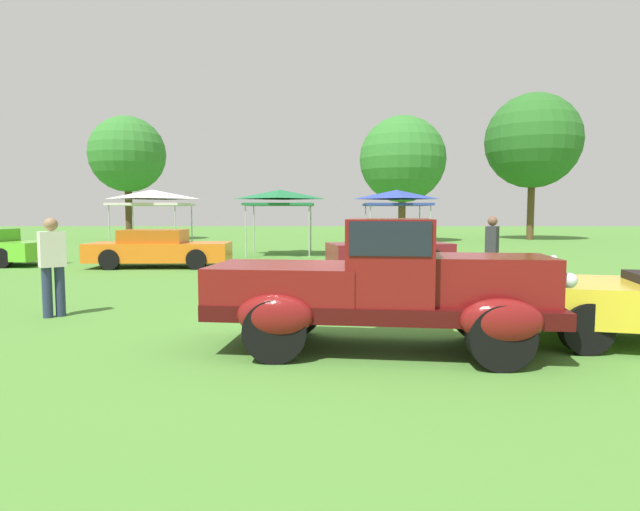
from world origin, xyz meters
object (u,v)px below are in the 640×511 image
(feature_pickup_truck, at_px, (383,284))
(canopy_tent_left_field, at_px, (152,197))
(show_car_orange, at_px, (159,249))
(spectator_between_cars, at_px, (492,250))
(canopy_tent_center_field, at_px, (280,197))
(canopy_tent_right_field, at_px, (397,197))
(show_car_burgundy, at_px, (389,250))
(spectator_near_truck, at_px, (53,264))

(feature_pickup_truck, xyz_separation_m, canopy_tent_left_field, (-7.84, 15.16, 1.56))
(show_car_orange, bearing_deg, spectator_between_cars, -28.23)
(canopy_tent_center_field, bearing_deg, show_car_orange, -126.16)
(spectator_between_cars, height_order, canopy_tent_center_field, canopy_tent_center_field)
(canopy_tent_left_field, height_order, canopy_tent_center_field, same)
(spectator_between_cars, height_order, canopy_tent_left_field, canopy_tent_left_field)
(show_car_orange, relative_size, canopy_tent_right_field, 1.67)
(feature_pickup_truck, xyz_separation_m, canopy_tent_right_field, (2.29, 15.36, 1.55))
(feature_pickup_truck, xyz_separation_m, spectator_between_cars, (3.10, 5.34, 0.05))
(show_car_burgundy, height_order, canopy_tent_left_field, canopy_tent_left_field)
(spectator_near_truck, relative_size, spectator_between_cars, 1.00)
(show_car_burgundy, distance_m, canopy_tent_left_field, 10.67)
(spectator_near_truck, bearing_deg, canopy_tent_center_field, 77.85)
(show_car_orange, distance_m, spectator_near_truck, 8.19)
(canopy_tent_left_field, bearing_deg, spectator_near_truck, -79.18)
(feature_pickup_truck, bearing_deg, show_car_orange, 120.70)
(canopy_tent_right_field, bearing_deg, show_car_burgundy, -100.26)
(spectator_between_cars, distance_m, canopy_tent_center_field, 11.41)
(show_car_burgundy, xyz_separation_m, canopy_tent_right_field, (0.97, 5.35, 1.82))
(show_car_orange, xyz_separation_m, show_car_burgundy, (7.43, -0.27, -0.00))
(canopy_tent_right_field, bearing_deg, show_car_orange, -148.82)
(show_car_burgundy, xyz_separation_m, canopy_tent_center_field, (-3.88, 5.12, 1.82))
(canopy_tent_center_field, bearing_deg, feature_pickup_truck, -80.42)
(spectator_near_truck, relative_size, canopy_tent_left_field, 0.59)
(spectator_near_truck, xyz_separation_m, spectator_between_cars, (8.45, 3.21, 0.00))
(spectator_near_truck, distance_m, canopy_tent_center_field, 13.38)
(show_car_orange, xyz_separation_m, canopy_tent_right_field, (8.40, 5.08, 1.82))
(canopy_tent_left_field, bearing_deg, feature_pickup_truck, -62.65)
(show_car_orange, distance_m, canopy_tent_left_field, 5.50)
(feature_pickup_truck, relative_size, canopy_tent_center_field, 1.64)
(feature_pickup_truck, relative_size, show_car_burgundy, 1.11)
(canopy_tent_left_field, relative_size, canopy_tent_center_field, 1.04)
(spectator_near_truck, height_order, canopy_tent_center_field, canopy_tent_center_field)
(show_car_orange, distance_m, canopy_tent_center_field, 6.28)
(show_car_burgundy, bearing_deg, spectator_between_cars, -69.20)
(show_car_burgundy, height_order, spectator_near_truck, spectator_near_truck)
(feature_pickup_truck, height_order, spectator_between_cars, feature_pickup_truck)
(show_car_burgundy, relative_size, canopy_tent_center_field, 1.48)
(canopy_tent_center_field, bearing_deg, spectator_near_truck, -102.15)
(feature_pickup_truck, bearing_deg, spectator_between_cars, 59.88)
(spectator_near_truck, height_order, canopy_tent_right_field, canopy_tent_right_field)
(feature_pickup_truck, height_order, show_car_orange, feature_pickup_truck)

